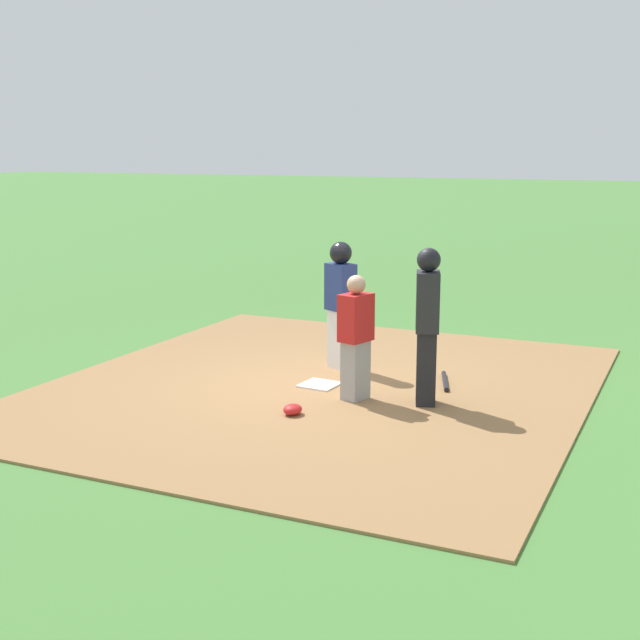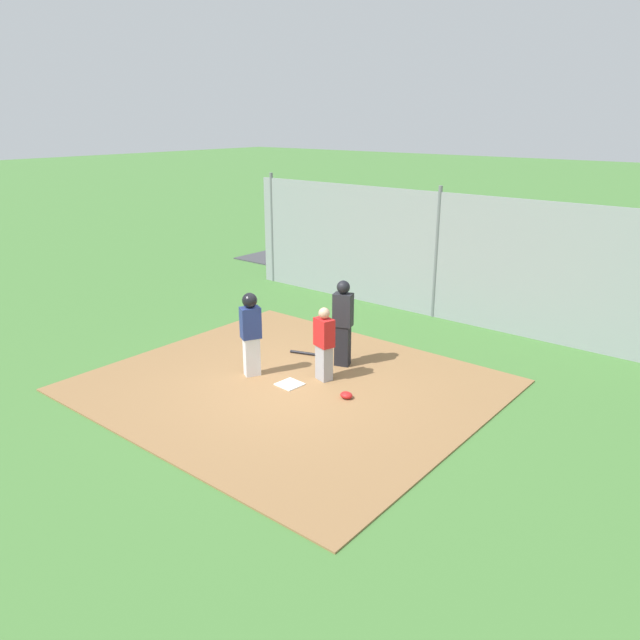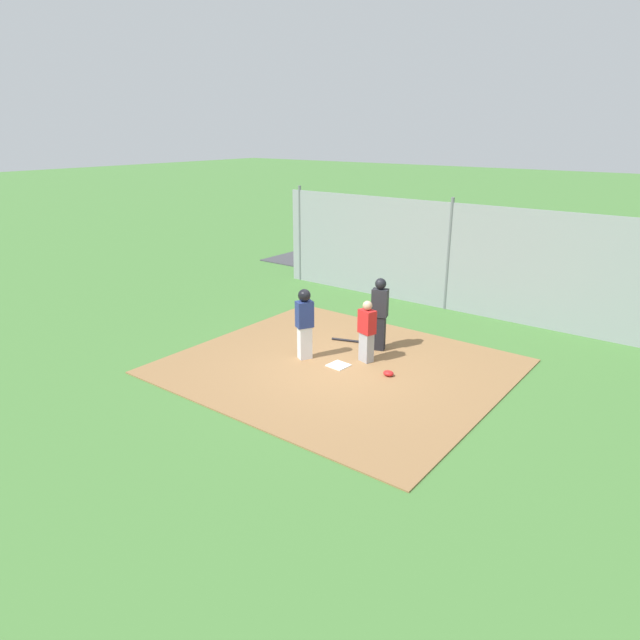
# 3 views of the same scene
# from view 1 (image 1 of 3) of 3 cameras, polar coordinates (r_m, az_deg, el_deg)

# --- Properties ---
(ground_plane) EXTENTS (140.00, 140.00, 0.00)m
(ground_plane) POSITION_cam_1_polar(r_m,az_deg,el_deg) (10.69, -0.02, -4.54)
(ground_plane) COLOR #477A38
(dirt_infield) EXTENTS (7.20, 6.40, 0.03)m
(dirt_infield) POSITION_cam_1_polar(r_m,az_deg,el_deg) (10.68, -0.02, -4.46)
(dirt_infield) COLOR olive
(dirt_infield) RESTS_ON ground_plane
(home_plate) EXTENTS (0.47, 0.47, 0.02)m
(home_plate) POSITION_cam_1_polar(r_m,az_deg,el_deg) (10.68, -0.02, -4.33)
(home_plate) COLOR white
(home_plate) RESTS_ON dirt_infield
(catcher) EXTENTS (0.44, 0.36, 1.48)m
(catcher) POSITION_cam_1_polar(r_m,az_deg,el_deg) (9.94, 2.40, -1.10)
(catcher) COLOR #9E9EA3
(catcher) RESTS_ON dirt_infield
(umpire) EXTENTS (0.44, 0.37, 1.81)m
(umpire) POSITION_cam_1_polar(r_m,az_deg,el_deg) (9.78, 7.17, -0.16)
(umpire) COLOR black
(umpire) RESTS_ON dirt_infield
(runner) EXTENTS (0.41, 0.46, 1.70)m
(runner) POSITION_cam_1_polar(r_m,az_deg,el_deg) (11.31, 1.38, 1.62)
(runner) COLOR silver
(runner) RESTS_ON dirt_infield
(baseball_bat) EXTENTS (0.77, 0.32, 0.06)m
(baseball_bat) POSITION_cam_1_polar(r_m,az_deg,el_deg) (10.87, 8.35, -4.07)
(baseball_bat) COLOR black
(baseball_bat) RESTS_ON dirt_infield
(catcher_mask) EXTENTS (0.24, 0.20, 0.12)m
(catcher_mask) POSITION_cam_1_polar(r_m,az_deg,el_deg) (9.53, -1.84, -5.99)
(catcher_mask) COLOR red
(catcher_mask) RESTS_ON dirt_infield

